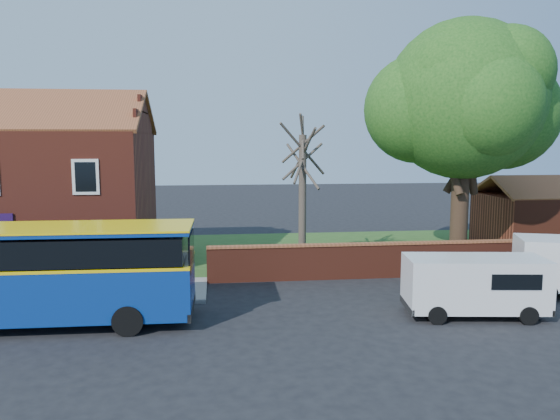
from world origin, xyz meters
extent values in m
plane|color=black|center=(0.00, 0.00, 0.00)|extent=(120.00, 120.00, 0.00)
cube|color=#426B28|center=(13.00, 13.00, 0.02)|extent=(26.00, 12.00, 0.04)
cube|color=maroon|center=(-7.00, 11.50, 3.25)|extent=(12.00, 8.00, 6.50)
cube|color=brown|center=(-7.00, 9.50, 7.50)|extent=(12.30, 4.08, 2.16)
cube|color=brown|center=(-7.00, 13.50, 7.50)|extent=(12.30, 4.08, 2.16)
cube|color=maroon|center=(13.00, 7.00, 0.75)|extent=(22.00, 0.30, 1.50)
cube|color=brown|center=(13.00, 7.00, 1.55)|extent=(22.00, 0.38, 0.10)
cube|color=maroon|center=(22.00, 13.00, 1.50)|extent=(8.00, 5.00, 3.00)
cube|color=brown|center=(22.00, 14.25, 3.55)|extent=(8.20, 2.56, 1.24)
cube|color=navy|center=(-3.84, 2.11, 1.25)|extent=(10.93, 2.89, 1.73)
cube|color=yellow|center=(-3.84, 2.11, 2.11)|extent=(10.96, 2.91, 0.10)
cube|color=black|center=(-3.84, 2.11, 2.63)|extent=(10.50, 2.91, 0.87)
cube|color=navy|center=(-3.84, 2.11, 3.22)|extent=(10.93, 2.89, 0.14)
cube|color=yellow|center=(-3.84, 2.11, 3.30)|extent=(10.98, 2.93, 0.06)
cylinder|color=black|center=(-0.37, 0.77, 0.49)|extent=(0.98, 0.30, 0.98)
cylinder|color=black|center=(-0.33, 3.33, 0.49)|extent=(0.98, 0.30, 0.98)
cube|color=white|center=(11.36, 1.36, 1.19)|extent=(4.96, 2.49, 1.81)
cube|color=black|center=(13.48, 1.09, 1.47)|extent=(0.29, 1.61, 0.71)
cube|color=black|center=(13.68, 1.06, 0.38)|extent=(0.34, 1.90, 0.23)
cylinder|color=black|center=(9.74, 0.67, 0.31)|extent=(0.65, 0.30, 0.63)
cylinder|color=black|center=(9.97, 2.44, 0.31)|extent=(0.65, 0.30, 0.63)
cylinder|color=black|center=(12.76, 0.28, 0.31)|extent=(0.65, 0.30, 0.63)
cylinder|color=black|center=(12.98, 2.05, 0.31)|extent=(0.65, 0.30, 0.63)
cylinder|color=black|center=(15.03, 2.75, 0.34)|extent=(0.72, 0.42, 0.69)
cylinder|color=black|center=(15.64, 4.61, 0.34)|extent=(0.72, 0.42, 0.69)
cylinder|color=black|center=(14.60, 9.70, 2.49)|extent=(0.86, 0.86, 4.97)
sphere|color=#457D27|center=(14.60, 9.70, 8.11)|extent=(7.78, 7.78, 7.78)
sphere|color=#457D27|center=(16.87, 10.14, 7.46)|extent=(5.62, 5.62, 5.62)
sphere|color=#457D27|center=(12.54, 10.35, 7.68)|extent=(5.41, 5.41, 5.41)
cylinder|color=#4C4238|center=(6.58, 9.59, 3.20)|extent=(0.37, 0.37, 6.39)
cylinder|color=#4C4238|center=(6.58, 9.59, 5.48)|extent=(0.38, 3.12, 2.51)
cylinder|color=#4C4238|center=(6.58, 9.59, 5.25)|extent=(1.63, 2.30, 2.30)
cylinder|color=#4C4238|center=(6.58, 9.59, 5.71)|extent=(2.62, 1.20, 2.55)
camera|label=1|loc=(2.45, -16.24, 6.11)|focal=35.00mm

